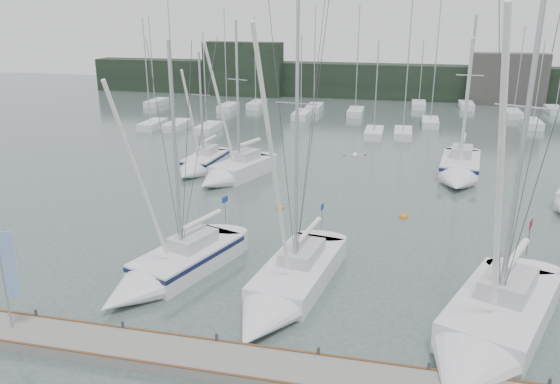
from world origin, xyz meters
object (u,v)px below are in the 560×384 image
at_px(sailboat_mid_d, 459,171).
at_px(sailboat_near_center, 282,293).
at_px(sailboat_mid_a, 199,165).
at_px(sailboat_mid_b, 231,173).
at_px(buoy_a, 280,209).
at_px(sailboat_near_left, 165,272).
at_px(buoy_b, 403,217).
at_px(sailboat_near_right, 486,336).
at_px(dock_banner, 7,271).

bearing_deg(sailboat_mid_d, sailboat_near_center, -106.27).
distance_m(sailboat_mid_a, sailboat_mid_b, 3.69).
distance_m(sailboat_mid_b, buoy_a, 7.44).
xyz_separation_m(sailboat_mid_d, buoy_a, (-12.12, -9.64, -0.66)).
relative_size(sailboat_near_left, sailboat_near_center, 0.82).
bearing_deg(buoy_b, buoy_a, -178.42).
xyz_separation_m(sailboat_near_left, sailboat_mid_b, (-1.99, 16.63, 0.05)).
height_order(sailboat_near_left, sailboat_mid_a, sailboat_near_left).
height_order(sailboat_near_right, sailboat_mid_b, sailboat_near_right).
bearing_deg(sailboat_mid_b, buoy_a, -26.47).
bearing_deg(sailboat_near_left, buoy_b, 64.40).
xyz_separation_m(sailboat_near_center, buoy_b, (5.20, 12.17, -0.50)).
bearing_deg(sailboat_near_left, sailboat_mid_a, 124.61).
xyz_separation_m(buoy_a, buoy_b, (8.04, 0.22, 0.00)).
xyz_separation_m(sailboat_mid_a, sailboat_mid_b, (3.27, -1.72, 0.04)).
xyz_separation_m(sailboat_mid_b, buoy_a, (5.15, -5.34, -0.59)).
relative_size(sailboat_mid_d, dock_banner, 3.07).
relative_size(sailboat_near_center, buoy_b, 27.68).
distance_m(sailboat_near_left, sailboat_mid_d, 25.91).
distance_m(sailboat_near_center, buoy_b, 13.25).
xyz_separation_m(sailboat_mid_b, sailboat_mid_d, (17.27, 4.30, 0.07)).
bearing_deg(sailboat_mid_a, sailboat_near_right, -41.92).
distance_m(sailboat_near_right, sailboat_mid_a, 28.69).
bearing_deg(sailboat_near_right, dock_banner, -147.49).
xyz_separation_m(sailboat_near_center, sailboat_near_right, (8.49, -1.79, 0.13)).
xyz_separation_m(sailboat_near_right, buoy_b, (-3.29, 13.96, -0.63)).
relative_size(sailboat_near_center, sailboat_mid_b, 1.17).
distance_m(sailboat_near_center, sailboat_near_right, 8.68).
distance_m(sailboat_near_right, dock_banner, 18.82).
bearing_deg(sailboat_mid_a, sailboat_mid_d, 11.72).
relative_size(sailboat_near_left, dock_banner, 2.86).
bearing_deg(dock_banner, sailboat_mid_b, 72.64).
bearing_deg(sailboat_mid_b, buoy_b, -1.65).
bearing_deg(sailboat_near_right, sailboat_near_center, -169.37).
bearing_deg(sailboat_near_center, sailboat_mid_b, 123.43).
distance_m(sailboat_near_center, sailboat_mid_b, 19.05).
bearing_deg(sailboat_mid_b, dock_banner, -75.32).
distance_m(sailboat_near_center, sailboat_mid_a, 22.10).
xyz_separation_m(sailboat_mid_a, sailboat_mid_d, (20.54, 2.58, 0.11)).
xyz_separation_m(sailboat_near_left, dock_banner, (-3.90, -5.69, 2.40)).
bearing_deg(sailboat_near_left, sailboat_mid_b, 115.46).
distance_m(sailboat_mid_d, dock_banner, 32.89).
relative_size(sailboat_mid_a, sailboat_mid_d, 0.78).
xyz_separation_m(buoy_a, dock_banner, (-7.06, -16.98, 2.94)).
xyz_separation_m(sailboat_near_right, sailboat_mid_d, (0.78, 23.38, 0.04)).
height_order(buoy_a, buoy_b, buoy_a).
xyz_separation_m(sailboat_near_right, sailboat_mid_a, (-19.75, 20.81, -0.07)).
height_order(sailboat_mid_a, dock_banner, sailboat_mid_a).
relative_size(buoy_a, dock_banner, 0.13).
bearing_deg(sailboat_near_left, sailboat_near_center, 12.30).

